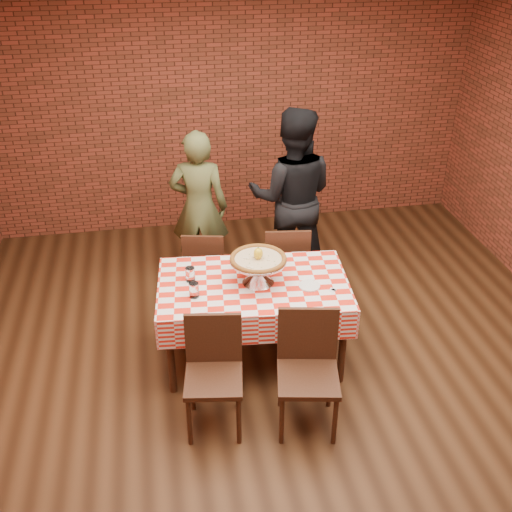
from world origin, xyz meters
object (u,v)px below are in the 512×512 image
object	(u,v)px
pizza_stand	(258,271)
water_glass_right	(190,274)
pizza	(258,259)
condiment_caddy	(254,257)
diner_black	(292,197)
chair_near_right	(308,377)
chair_far_right	(285,264)
chair_near_left	(214,380)
chair_far_left	(206,267)
water_glass_left	(194,290)
table	(253,321)
diner_olive	(199,208)

from	to	relation	value
pizza_stand	water_glass_right	world-z (taller)	pizza_stand
pizza	condiment_caddy	xyz separation A→B (m)	(0.01, 0.27, -0.14)
pizza	diner_black	bearing A→B (deg)	65.62
water_glass_right	chair_near_right	size ratio (longest dim) A/B	0.13
pizza_stand	chair_far_right	distance (m)	0.95
chair_near_left	chair_far_right	distance (m)	1.73
water_glass_right	chair_far_right	size ratio (longest dim) A/B	0.14
pizza_stand	chair_far_left	xyz separation A→B (m)	(-0.35, 0.85, -0.43)
chair_far_right	diner_black	bearing A→B (deg)	-101.53
water_glass_left	chair_near_left	size ratio (longest dim) A/B	0.14
chair_far_right	diner_black	xyz separation A→B (m)	(0.17, 0.50, 0.46)
condiment_caddy	chair_near_right	xyz separation A→B (m)	(0.20, -1.13, -0.37)
table	chair_far_right	world-z (taller)	chair_far_right
chair_near_right	chair_far_right	size ratio (longest dim) A/B	1.03
pizza	chair_far_left	world-z (taller)	pizza
condiment_caddy	chair_far_right	xyz separation A→B (m)	(0.38, 0.48, -0.39)
water_glass_left	diner_olive	world-z (taller)	diner_olive
diner_olive	water_glass_right	bearing A→B (deg)	93.13
table	diner_black	world-z (taller)	diner_black
table	condiment_caddy	bearing A→B (deg)	78.75
water_glass_left	diner_black	xyz separation A→B (m)	(1.10, 1.37, 0.08)
diner_olive	diner_black	world-z (taller)	diner_black
water_glass_left	chair_near_right	world-z (taller)	chair_near_right
pizza	chair_near_right	bearing A→B (deg)	-76.16
chair_far_right	diner_black	world-z (taller)	diner_black
chair_far_left	condiment_caddy	bearing A→B (deg)	134.47
water_glass_left	diner_olive	bearing A→B (deg)	83.03
pizza	water_glass_right	bearing A→B (deg)	167.98
pizza_stand	pizza	distance (m)	0.11
pizza	chair_far_right	distance (m)	1.00
water_glass_right	chair_near_right	world-z (taller)	chair_near_right
water_glass_left	chair_far_right	world-z (taller)	chair_far_right
pizza	chair_near_right	size ratio (longest dim) A/B	0.49
diner_olive	diner_black	size ratio (longest dim) A/B	0.88
condiment_caddy	pizza	bearing A→B (deg)	-77.30
chair_near_left	chair_far_left	world-z (taller)	chair_near_left
pizza	chair_near_left	bearing A→B (deg)	-121.60
pizza_stand	water_glass_left	world-z (taller)	pizza_stand
water_glass_left	chair_far_left	size ratio (longest dim) A/B	0.14
table	pizza	xyz separation A→B (m)	(0.04, 0.00, 0.60)
condiment_caddy	diner_olive	bearing A→B (deg)	123.47
pizza	chair_near_left	xyz separation A→B (m)	(-0.46, -0.75, -0.52)
diner_black	chair_near_left	bearing A→B (deg)	77.00
diner_black	water_glass_left	bearing A→B (deg)	65.53
water_glass_left	condiment_caddy	xyz separation A→B (m)	(0.54, 0.39, 0.02)
chair_far_left	table	bearing A→B (deg)	122.06
pizza	chair_far_right	bearing A→B (deg)	62.05
pizza	chair_near_left	world-z (taller)	pizza
pizza	chair_far_right	xyz separation A→B (m)	(0.40, 0.75, -0.52)
pizza_stand	chair_near_right	bearing A→B (deg)	-76.16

